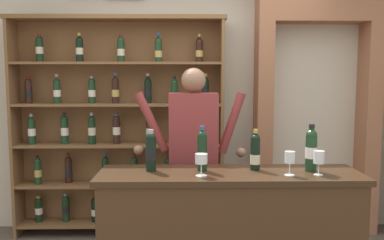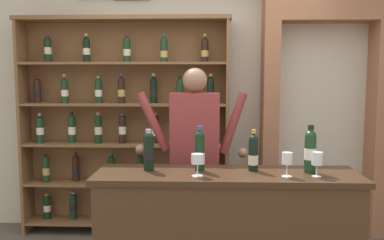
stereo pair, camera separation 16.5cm
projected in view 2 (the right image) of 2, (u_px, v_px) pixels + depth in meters
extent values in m
cube|color=beige|center=(203.00, 62.00, 4.40)|extent=(12.00, 0.16, 3.56)
cube|color=brown|center=(25.00, 127.00, 4.24)|extent=(0.03, 0.29, 2.22)
cube|color=brown|center=(227.00, 128.00, 4.16)|extent=(0.03, 0.29, 2.22)
cube|color=brown|center=(127.00, 126.00, 4.33)|extent=(2.11, 0.02, 2.22)
cube|color=brown|center=(126.00, 221.00, 4.31)|extent=(2.05, 0.27, 0.03)
cylinder|color=black|center=(47.00, 209.00, 4.35)|extent=(0.08, 0.08, 0.21)
sphere|color=black|center=(47.00, 199.00, 4.34)|extent=(0.07, 0.07, 0.07)
cylinder|color=black|center=(47.00, 196.00, 4.33)|extent=(0.04, 0.04, 0.06)
cylinder|color=#B79338|center=(47.00, 195.00, 4.33)|extent=(0.04, 0.04, 0.03)
cylinder|color=silver|center=(47.00, 208.00, 4.35)|extent=(0.08, 0.08, 0.07)
cylinder|color=#19381E|center=(73.00, 208.00, 4.34)|extent=(0.08, 0.08, 0.23)
sphere|color=#19381E|center=(73.00, 197.00, 4.33)|extent=(0.07, 0.07, 0.07)
cylinder|color=#19381E|center=(73.00, 195.00, 4.33)|extent=(0.03, 0.03, 0.06)
cylinder|color=#99999E|center=(73.00, 193.00, 4.33)|extent=(0.03, 0.03, 0.03)
cylinder|color=black|center=(73.00, 207.00, 4.34)|extent=(0.08, 0.08, 0.07)
cylinder|color=black|center=(102.00, 210.00, 4.32)|extent=(0.08, 0.08, 0.21)
sphere|color=black|center=(101.00, 199.00, 4.31)|extent=(0.07, 0.07, 0.07)
cylinder|color=black|center=(101.00, 197.00, 4.30)|extent=(0.03, 0.03, 0.07)
cylinder|color=maroon|center=(101.00, 194.00, 4.30)|extent=(0.03, 0.03, 0.03)
cylinder|color=silver|center=(102.00, 211.00, 4.32)|extent=(0.08, 0.08, 0.07)
cylinder|color=black|center=(128.00, 210.00, 4.30)|extent=(0.08, 0.08, 0.22)
sphere|color=black|center=(128.00, 200.00, 4.28)|extent=(0.07, 0.07, 0.07)
cylinder|color=black|center=(128.00, 197.00, 4.28)|extent=(0.03, 0.03, 0.07)
cylinder|color=#99999E|center=(128.00, 195.00, 4.28)|extent=(0.03, 0.03, 0.03)
cylinder|color=black|center=(128.00, 209.00, 4.29)|extent=(0.08, 0.08, 0.07)
cylinder|color=#19381E|center=(154.00, 211.00, 4.26)|extent=(0.08, 0.08, 0.22)
sphere|color=#19381E|center=(154.00, 200.00, 4.25)|extent=(0.07, 0.07, 0.07)
cylinder|color=#19381E|center=(154.00, 198.00, 4.24)|extent=(0.03, 0.03, 0.06)
cylinder|color=black|center=(154.00, 196.00, 4.24)|extent=(0.04, 0.04, 0.03)
cylinder|color=silver|center=(154.00, 214.00, 4.26)|extent=(0.08, 0.08, 0.07)
cylinder|color=#19381E|center=(184.00, 211.00, 4.27)|extent=(0.08, 0.08, 0.21)
sphere|color=#19381E|center=(184.00, 201.00, 4.25)|extent=(0.07, 0.07, 0.07)
cylinder|color=#19381E|center=(184.00, 199.00, 4.25)|extent=(0.03, 0.03, 0.06)
cylinder|color=#B79338|center=(184.00, 197.00, 4.25)|extent=(0.03, 0.03, 0.03)
cylinder|color=beige|center=(184.00, 213.00, 4.27)|extent=(0.08, 0.08, 0.07)
cylinder|color=black|center=(212.00, 212.00, 4.24)|extent=(0.08, 0.08, 0.21)
sphere|color=black|center=(212.00, 201.00, 4.23)|extent=(0.07, 0.07, 0.07)
cylinder|color=black|center=(212.00, 198.00, 4.23)|extent=(0.03, 0.03, 0.07)
cylinder|color=navy|center=(212.00, 196.00, 4.22)|extent=(0.04, 0.04, 0.03)
cylinder|color=silver|center=(212.00, 212.00, 4.24)|extent=(0.08, 0.08, 0.07)
cube|color=brown|center=(126.00, 183.00, 4.26)|extent=(2.05, 0.27, 0.02)
cylinder|color=#19381E|center=(46.00, 171.00, 4.25)|extent=(0.07, 0.07, 0.23)
sphere|color=#19381E|center=(46.00, 160.00, 4.24)|extent=(0.07, 0.07, 0.07)
cylinder|color=#19381E|center=(46.00, 157.00, 4.24)|extent=(0.03, 0.03, 0.06)
cylinder|color=black|center=(45.00, 155.00, 4.24)|extent=(0.04, 0.04, 0.03)
cylinder|color=tan|center=(46.00, 171.00, 4.25)|extent=(0.07, 0.07, 0.07)
cylinder|color=black|center=(76.00, 170.00, 4.30)|extent=(0.07, 0.07, 0.23)
sphere|color=black|center=(76.00, 159.00, 4.28)|extent=(0.07, 0.07, 0.07)
cylinder|color=black|center=(75.00, 156.00, 4.28)|extent=(0.03, 0.03, 0.07)
cylinder|color=maroon|center=(75.00, 153.00, 4.28)|extent=(0.03, 0.03, 0.03)
cylinder|color=black|center=(76.00, 171.00, 4.30)|extent=(0.07, 0.07, 0.07)
cylinder|color=black|center=(112.00, 171.00, 4.25)|extent=(0.07, 0.07, 0.23)
sphere|color=black|center=(111.00, 160.00, 4.24)|extent=(0.07, 0.07, 0.07)
cylinder|color=black|center=(111.00, 156.00, 4.23)|extent=(0.03, 0.03, 0.08)
cylinder|color=navy|center=(111.00, 154.00, 4.23)|extent=(0.03, 0.03, 0.03)
cylinder|color=silver|center=(112.00, 174.00, 4.25)|extent=(0.07, 0.07, 0.07)
cylinder|color=#19381E|center=(140.00, 171.00, 4.26)|extent=(0.07, 0.07, 0.23)
sphere|color=#19381E|center=(140.00, 159.00, 4.24)|extent=(0.07, 0.07, 0.07)
cylinder|color=#19381E|center=(140.00, 156.00, 4.24)|extent=(0.03, 0.03, 0.07)
cylinder|color=maroon|center=(140.00, 154.00, 4.24)|extent=(0.04, 0.04, 0.03)
cylinder|color=silver|center=(140.00, 172.00, 4.26)|extent=(0.07, 0.07, 0.08)
cylinder|color=black|center=(173.00, 172.00, 4.20)|extent=(0.07, 0.07, 0.23)
sphere|color=black|center=(173.00, 160.00, 4.18)|extent=(0.07, 0.07, 0.07)
cylinder|color=black|center=(173.00, 157.00, 4.18)|extent=(0.03, 0.03, 0.08)
cylinder|color=maroon|center=(173.00, 154.00, 4.18)|extent=(0.03, 0.03, 0.03)
cylinder|color=black|center=(173.00, 173.00, 4.20)|extent=(0.07, 0.07, 0.07)
cylinder|color=black|center=(208.00, 172.00, 4.21)|extent=(0.07, 0.07, 0.23)
sphere|color=black|center=(208.00, 160.00, 4.19)|extent=(0.07, 0.07, 0.07)
cylinder|color=black|center=(208.00, 158.00, 4.19)|extent=(0.03, 0.03, 0.06)
cylinder|color=maroon|center=(208.00, 156.00, 4.19)|extent=(0.04, 0.04, 0.03)
cylinder|color=black|center=(208.00, 174.00, 4.21)|extent=(0.07, 0.07, 0.07)
cube|color=brown|center=(125.00, 144.00, 4.22)|extent=(2.05, 0.27, 0.02)
cylinder|color=#19381E|center=(40.00, 132.00, 4.21)|extent=(0.07, 0.07, 0.23)
sphere|color=#19381E|center=(40.00, 120.00, 4.20)|extent=(0.07, 0.07, 0.07)
cylinder|color=#19381E|center=(40.00, 117.00, 4.19)|extent=(0.03, 0.03, 0.08)
cylinder|color=#99999E|center=(40.00, 114.00, 4.19)|extent=(0.03, 0.03, 0.03)
cylinder|color=silver|center=(40.00, 131.00, 4.21)|extent=(0.08, 0.08, 0.07)
cylinder|color=#19381E|center=(72.00, 131.00, 4.22)|extent=(0.07, 0.07, 0.25)
sphere|color=#19381E|center=(72.00, 118.00, 4.21)|extent=(0.07, 0.07, 0.07)
cylinder|color=#19381E|center=(72.00, 116.00, 4.20)|extent=(0.03, 0.03, 0.07)
cylinder|color=black|center=(71.00, 113.00, 4.20)|extent=(0.03, 0.03, 0.03)
cylinder|color=silver|center=(72.00, 131.00, 4.22)|extent=(0.08, 0.08, 0.08)
cylinder|color=black|center=(98.00, 131.00, 4.19)|extent=(0.07, 0.07, 0.24)
sphere|color=black|center=(98.00, 119.00, 4.17)|extent=(0.07, 0.07, 0.07)
cylinder|color=black|center=(98.00, 116.00, 4.17)|extent=(0.03, 0.03, 0.07)
cylinder|color=#99999E|center=(98.00, 114.00, 4.17)|extent=(0.03, 0.03, 0.03)
cylinder|color=beige|center=(98.00, 131.00, 4.18)|extent=(0.08, 0.08, 0.08)
cylinder|color=black|center=(123.00, 131.00, 4.19)|extent=(0.07, 0.07, 0.25)
sphere|color=black|center=(122.00, 119.00, 4.18)|extent=(0.07, 0.07, 0.07)
cylinder|color=black|center=(122.00, 116.00, 4.18)|extent=(0.03, 0.03, 0.06)
cylinder|color=navy|center=(122.00, 115.00, 4.18)|extent=(0.04, 0.04, 0.03)
cylinder|color=silver|center=(123.00, 130.00, 4.19)|extent=(0.08, 0.08, 0.08)
cylinder|color=black|center=(155.00, 131.00, 4.20)|extent=(0.07, 0.07, 0.25)
sphere|color=black|center=(155.00, 118.00, 4.19)|extent=(0.07, 0.07, 0.07)
cylinder|color=black|center=(155.00, 116.00, 4.18)|extent=(0.03, 0.03, 0.06)
cylinder|color=#B79338|center=(155.00, 114.00, 4.18)|extent=(0.03, 0.03, 0.03)
cylinder|color=silver|center=(155.00, 132.00, 4.20)|extent=(0.08, 0.08, 0.08)
cylinder|color=black|center=(184.00, 132.00, 4.17)|extent=(0.07, 0.07, 0.24)
sphere|color=black|center=(184.00, 119.00, 4.16)|extent=(0.07, 0.07, 0.07)
cylinder|color=black|center=(184.00, 116.00, 4.15)|extent=(0.03, 0.03, 0.08)
cylinder|color=#B79338|center=(184.00, 113.00, 4.15)|extent=(0.04, 0.04, 0.03)
cylinder|color=silver|center=(184.00, 132.00, 4.17)|extent=(0.08, 0.08, 0.08)
cylinder|color=black|center=(209.00, 132.00, 4.14)|extent=(0.07, 0.07, 0.24)
sphere|color=black|center=(210.00, 120.00, 4.13)|extent=(0.07, 0.07, 0.07)
cylinder|color=black|center=(210.00, 116.00, 4.12)|extent=(0.03, 0.03, 0.08)
cylinder|color=maroon|center=(210.00, 113.00, 4.12)|extent=(0.03, 0.03, 0.03)
cylinder|color=black|center=(209.00, 132.00, 4.14)|extent=(0.08, 0.08, 0.08)
cube|color=brown|center=(124.00, 104.00, 4.17)|extent=(2.05, 0.27, 0.02)
cylinder|color=black|center=(37.00, 93.00, 4.21)|extent=(0.07, 0.07, 0.21)
sphere|color=black|center=(37.00, 82.00, 4.19)|extent=(0.07, 0.07, 0.07)
cylinder|color=black|center=(37.00, 79.00, 4.19)|extent=(0.03, 0.03, 0.06)
cylinder|color=maroon|center=(37.00, 77.00, 4.19)|extent=(0.03, 0.03, 0.03)
cylinder|color=black|center=(37.00, 93.00, 4.21)|extent=(0.07, 0.07, 0.07)
cylinder|color=#19381E|center=(65.00, 93.00, 4.17)|extent=(0.07, 0.07, 0.20)
sphere|color=#19381E|center=(64.00, 82.00, 4.16)|extent=(0.07, 0.07, 0.07)
cylinder|color=#19381E|center=(64.00, 79.00, 4.16)|extent=(0.03, 0.03, 0.08)
cylinder|color=#99999E|center=(64.00, 75.00, 4.15)|extent=(0.03, 0.03, 0.03)
cylinder|color=silver|center=(65.00, 93.00, 4.17)|extent=(0.07, 0.07, 0.07)
cylinder|color=#19381E|center=(99.00, 92.00, 4.18)|extent=(0.07, 0.07, 0.21)
sphere|color=#19381E|center=(98.00, 82.00, 4.17)|extent=(0.07, 0.07, 0.07)
cylinder|color=#19381E|center=(98.00, 79.00, 4.17)|extent=(0.03, 0.03, 0.06)
cylinder|color=#99999E|center=(98.00, 78.00, 4.16)|extent=(0.03, 0.03, 0.03)
cylinder|color=silver|center=(99.00, 93.00, 4.18)|extent=(0.07, 0.07, 0.07)
cylinder|color=black|center=(122.00, 92.00, 4.15)|extent=(0.07, 0.07, 0.22)
sphere|color=black|center=(121.00, 81.00, 4.14)|extent=(0.07, 0.07, 0.07)
cylinder|color=black|center=(121.00, 77.00, 4.13)|extent=(0.03, 0.03, 0.08)
cylinder|color=navy|center=(121.00, 74.00, 4.13)|extent=(0.04, 0.04, 0.03)
cylinder|color=tan|center=(122.00, 93.00, 4.15)|extent=(0.07, 0.07, 0.07)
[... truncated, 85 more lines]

